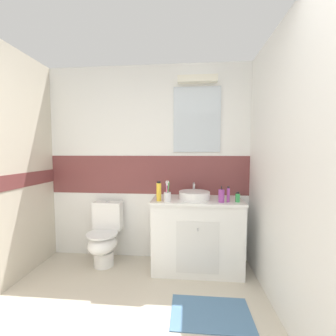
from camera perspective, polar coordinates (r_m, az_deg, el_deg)
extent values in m
cube|color=beige|center=(2.20, -12.26, -36.04)|extent=(3.20, 3.48, 0.04)
cube|color=white|center=(3.06, -5.16, -14.41)|extent=(3.20, 0.10, 0.85)
cube|color=brown|center=(2.91, -5.26, -1.73)|extent=(3.20, 0.10, 0.50)
cube|color=white|center=(2.95, -5.36, 14.46)|extent=(3.20, 0.10, 1.15)
cube|color=silver|center=(2.82, 7.56, 12.42)|extent=(0.59, 0.02, 0.81)
cube|color=white|center=(2.89, 7.69, 22.06)|extent=(0.48, 0.10, 0.08)
cube|color=white|center=(1.81, 32.34, -1.17)|extent=(0.10, 3.48, 2.50)
cube|color=white|center=(2.74, 7.49, -17.02)|extent=(1.02, 0.50, 0.82)
cube|color=white|center=(2.60, 7.58, -8.35)|extent=(1.04, 0.52, 0.03)
cube|color=silver|center=(2.52, 7.73, -19.96)|extent=(0.46, 0.01, 0.57)
cylinder|color=silver|center=(2.43, 7.79, -15.70)|extent=(0.02, 0.02, 0.03)
cylinder|color=white|center=(2.58, 6.91, -7.09)|extent=(0.36, 0.36, 0.09)
cylinder|color=#B3B3B8|center=(2.57, 6.91, -6.23)|extent=(0.30, 0.30, 0.01)
cylinder|color=silver|center=(2.78, 6.78, -5.52)|extent=(0.03, 0.03, 0.16)
cylinder|color=silver|center=(2.67, 6.85, -4.18)|extent=(0.02, 0.16, 0.02)
cylinder|color=white|center=(3.02, -16.42, -21.69)|extent=(0.24, 0.24, 0.18)
ellipsoid|color=white|center=(2.90, -16.82, -18.46)|extent=(0.34, 0.42, 0.22)
cylinder|color=white|center=(2.86, -16.87, -16.19)|extent=(0.37, 0.37, 0.02)
cube|color=white|center=(2.99, -15.40, -11.86)|extent=(0.36, 0.17, 0.36)
cylinder|color=silver|center=(2.95, -15.47, -8.36)|extent=(0.04, 0.04, 0.02)
cylinder|color=white|center=(2.45, -0.16, -7.54)|extent=(0.08, 0.08, 0.10)
cylinder|color=#D83F4C|center=(2.45, -0.45, -5.84)|extent=(0.03, 0.01, 0.18)
cube|color=white|center=(2.43, -0.45, -3.69)|extent=(0.02, 0.02, 0.03)
cylinder|color=#D872BF|center=(2.42, -0.24, -6.19)|extent=(0.03, 0.03, 0.16)
cube|color=white|center=(2.41, -0.24, -4.29)|extent=(0.02, 0.02, 0.03)
cylinder|color=#3FB259|center=(2.42, -0.01, -5.89)|extent=(0.03, 0.04, 0.19)
cube|color=white|center=(2.41, -0.01, -3.67)|extent=(0.02, 0.02, 0.03)
cylinder|color=#993F99|center=(2.47, 13.79, -7.10)|extent=(0.07, 0.07, 0.14)
cylinder|color=#262626|center=(2.46, 13.82, -5.09)|extent=(0.01, 0.01, 0.04)
cylinder|color=#262626|center=(2.44, 13.87, -4.72)|extent=(0.01, 0.02, 0.01)
cylinder|color=yellow|center=(2.46, -2.41, -6.30)|extent=(0.05, 0.05, 0.20)
cylinder|color=black|center=(2.44, -2.42, -3.73)|extent=(0.04, 0.04, 0.02)
cube|color=green|center=(2.53, 17.73, -7.47)|extent=(0.04, 0.03, 0.09)
cylinder|color=black|center=(2.52, 17.76, -6.21)|extent=(0.03, 0.03, 0.02)
cylinder|color=#993F99|center=(2.50, 15.49, -6.86)|extent=(0.03, 0.03, 0.15)
cylinder|color=black|center=(2.48, 15.53, -4.89)|extent=(0.02, 0.02, 0.02)
cube|color=#4C7299|center=(2.29, 11.13, -33.29)|extent=(0.69, 0.44, 0.01)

